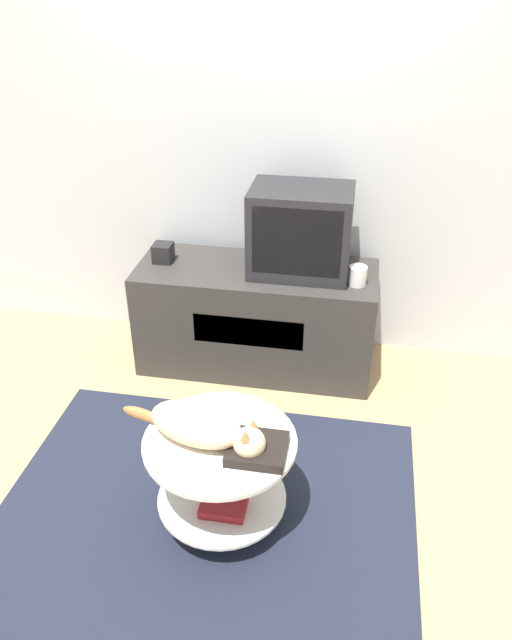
% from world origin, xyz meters
% --- Properties ---
extents(ground_plane, '(12.00, 12.00, 0.00)m').
position_xyz_m(ground_plane, '(0.00, 0.00, 0.00)').
color(ground_plane, tan).
extents(wall_back, '(8.00, 0.05, 2.60)m').
position_xyz_m(wall_back, '(0.00, 1.49, 1.30)').
color(wall_back, silver).
rests_on(wall_back, ground_plane).
extents(rug, '(1.69, 1.46, 0.02)m').
position_xyz_m(rug, '(0.00, 0.00, 0.01)').
color(rug, '#1E2333').
rests_on(rug, ground_plane).
extents(tv_stand, '(1.24, 0.48, 0.58)m').
position_xyz_m(tv_stand, '(0.01, 1.16, 0.29)').
color(tv_stand, '#33302D').
rests_on(tv_stand, ground_plane).
extents(tv, '(0.50, 0.34, 0.44)m').
position_xyz_m(tv, '(0.23, 1.18, 0.80)').
color(tv, '#232326').
rests_on(tv, tv_stand).
extents(speaker, '(0.10, 0.10, 0.10)m').
position_xyz_m(speaker, '(-0.48, 1.17, 0.63)').
color(speaker, black).
rests_on(speaker, tv_stand).
extents(mug, '(0.09, 0.09, 0.10)m').
position_xyz_m(mug, '(0.53, 1.09, 0.62)').
color(mug, white).
rests_on(mug, tv_stand).
extents(coffee_table, '(0.58, 0.58, 0.42)m').
position_xyz_m(coffee_table, '(0.08, 0.03, 0.28)').
color(coffee_table, '#B2B2B7').
rests_on(coffee_table, rug).
extents(dvd_box, '(0.21, 0.19, 0.04)m').
position_xyz_m(dvd_box, '(0.22, -0.02, 0.46)').
color(dvd_box, black).
rests_on(dvd_box, coffee_table).
extents(cat, '(0.59, 0.27, 0.14)m').
position_xyz_m(cat, '(0.02, 0.02, 0.50)').
color(cat, beige).
rests_on(cat, coffee_table).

